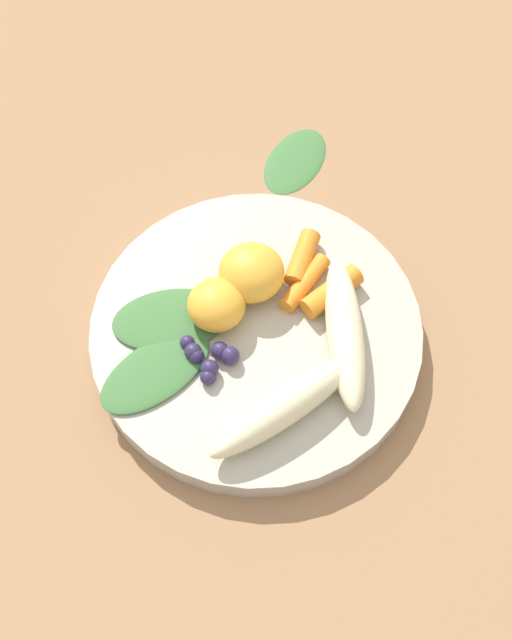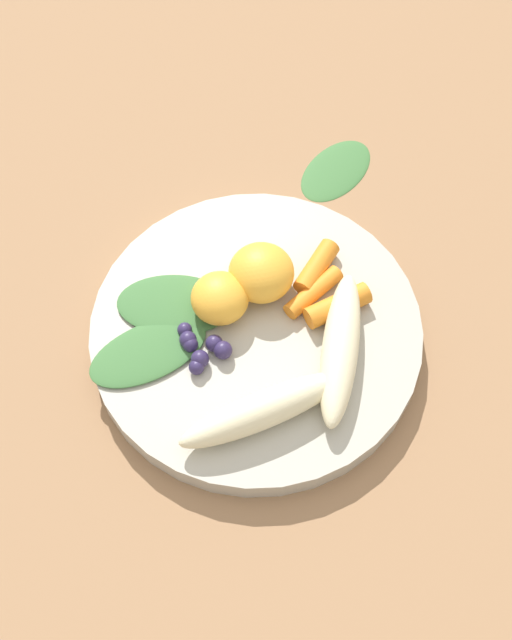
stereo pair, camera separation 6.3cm
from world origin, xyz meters
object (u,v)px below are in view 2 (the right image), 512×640
(bowl, at_px, (256,333))
(orange_segment_near, at_px, (220,298))
(banana_peeled_left, at_px, (340,348))
(banana_peeled_right, at_px, (263,410))
(kale_leaf_stray, at_px, (336,169))

(bowl, xyz_separation_m, orange_segment_near, (-0.02, 0.03, 0.03))
(banana_peeled_left, height_order, banana_peeled_right, same)
(banana_peeled_left, distance_m, banana_peeled_right, 0.08)
(kale_leaf_stray, bearing_deg, banana_peeled_right, -156.23)
(bowl, bearing_deg, orange_segment_near, 120.86)
(banana_peeled_right, bearing_deg, banana_peeled_left, 16.88)
(bowl, distance_m, banana_peeled_left, 0.08)
(bowl, distance_m, banana_peeled_right, 0.08)
(banana_peeled_right, bearing_deg, kale_leaf_stray, 51.09)
(banana_peeled_right, relative_size, kale_leaf_stray, 1.56)
(banana_peeled_right, bearing_deg, orange_segment_near, 86.19)
(bowl, distance_m, kale_leaf_stray, 0.19)
(banana_peeled_right, relative_size, orange_segment_near, 2.88)
(banana_peeled_left, bearing_deg, bowl, 76.21)
(bowl, height_order, orange_segment_near, orange_segment_near)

